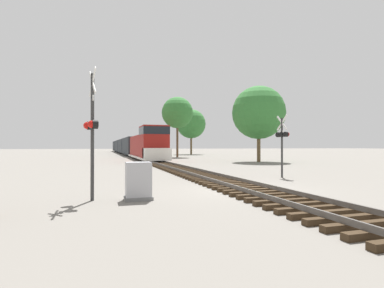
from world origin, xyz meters
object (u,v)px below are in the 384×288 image
crossing_signal_near (92,128)px  tree_far_right (259,113)px  freight_train (126,146)px  tree_deep_background (191,124)px  relay_cabinet (138,181)px  tree_mid_background (177,113)px  crossing_signal_far (282,138)px

crossing_signal_near → tree_far_right: 28.06m
freight_train → tree_far_right: bearing=-73.4°
crossing_signal_near → tree_deep_background: tree_deep_background is taller
freight_train → tree_deep_background: size_ratio=8.27×
crossing_signal_near → relay_cabinet: bearing=64.9°
relay_cabinet → tree_mid_background: bearing=73.8°
freight_train → crossing_signal_far: bearing=-85.4°
relay_cabinet → tree_mid_background: tree_mid_background is taller
tree_mid_background → tree_far_right: bearing=-72.0°
tree_mid_background → tree_deep_background: tree_deep_background is taller
crossing_signal_far → tree_mid_background: tree_mid_background is taller
freight_train → tree_mid_background: tree_mid_background is taller
relay_cabinet → tree_deep_background: bearing=71.2°
crossing_signal_far → tree_deep_background: bearing=-16.2°
relay_cabinet → tree_far_right: size_ratio=0.15×
tree_deep_background → relay_cabinet: bearing=-108.8°
tree_mid_background → tree_deep_background: bearing=65.3°
tree_deep_background → freight_train: bearing=150.6°
relay_cabinet → tree_deep_background: (18.48, 54.34, 6.27)m
tree_mid_background → tree_deep_background: (7.26, 15.81, -0.61)m
freight_train → crossing_signal_far: 57.35m
crossing_signal_near → crossing_signal_far: crossing_signal_near is taller
crossing_signal_near → relay_cabinet: crossing_signal_near is taller
freight_train → relay_cabinet: freight_train is taller
tree_mid_background → tree_deep_background: size_ratio=1.00×
tree_mid_background → crossing_signal_near: bearing=-108.5°
freight_train → relay_cabinet: (-4.60, -62.16, -1.20)m
crossing_signal_far → tree_mid_background: 34.00m
crossing_signal_far → relay_cabinet: size_ratio=2.83×
crossing_signal_far → tree_far_right: (7.66, 16.24, 3.51)m
crossing_signal_near → crossing_signal_far: size_ratio=1.22×
freight_train → tree_far_right: (12.23, -40.93, 4.03)m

